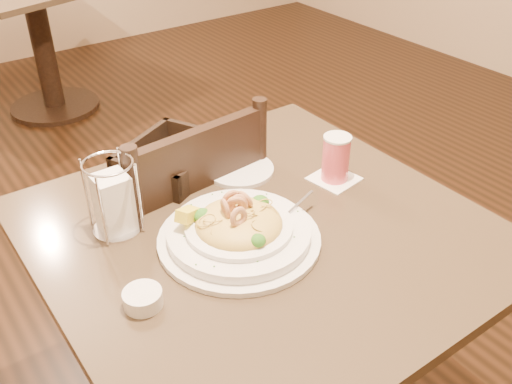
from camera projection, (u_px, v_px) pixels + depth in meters
main_table at (261, 308)px, 1.36m from camera, size 0.90×0.90×0.76m
background_table at (38, 24)px, 3.20m from camera, size 1.12×1.12×0.76m
dining_chair_near at (180, 245)px, 1.59m from camera, size 0.46×0.46×0.93m
pasta_bowl at (239, 229)px, 1.16m from camera, size 0.37×0.34×0.11m
drink_glass at (336, 159)px, 1.35m from camera, size 0.12×0.12×0.12m
bread_basket at (172, 161)px, 1.41m from camera, size 0.31×0.29×0.07m
napkin_caddy at (114, 201)px, 1.18m from camera, size 0.10×0.10×0.17m
side_plate at (240, 170)px, 1.41m from camera, size 0.19×0.19×0.01m
butter_ramekin at (143, 299)px, 1.02m from camera, size 0.08×0.08×0.03m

